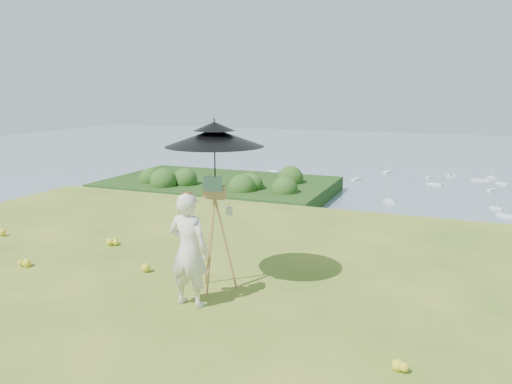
% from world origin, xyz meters
% --- Properties ---
extents(ground, '(14.00, 14.00, 0.00)m').
position_xyz_m(ground, '(0.00, 0.00, 0.00)').
color(ground, '#426B1E').
rests_on(ground, ground).
extents(shoreline_tier, '(170.00, 28.00, 8.00)m').
position_xyz_m(shoreline_tier, '(0.00, 75.00, -36.00)').
color(shoreline_tier, '#6A5F55').
rests_on(shoreline_tier, bay_water).
extents(bay_water, '(700.00, 700.00, 0.00)m').
position_xyz_m(bay_water, '(0.00, 240.00, -34.00)').
color(bay_water, slate).
rests_on(bay_water, ground).
extents(peninsula, '(90.00, 60.00, 12.00)m').
position_xyz_m(peninsula, '(-75.00, 155.00, -29.00)').
color(peninsula, black).
rests_on(peninsula, bay_water).
extents(slope_trees, '(110.00, 50.00, 6.00)m').
position_xyz_m(slope_trees, '(0.00, 35.00, -15.00)').
color(slope_trees, '#1F4615').
rests_on(slope_trees, forest_slope).
extents(harbor_town, '(110.00, 22.00, 5.00)m').
position_xyz_m(harbor_town, '(0.00, 75.00, -29.50)').
color(harbor_town, silver).
rests_on(harbor_town, shoreline_tier).
extents(moored_boats, '(140.00, 140.00, 0.70)m').
position_xyz_m(moored_boats, '(-12.50, 161.00, -33.65)').
color(moored_boats, white).
rests_on(moored_boats, bay_water).
extents(wildflowers, '(10.00, 10.50, 0.12)m').
position_xyz_m(wildflowers, '(0.00, 0.25, 0.06)').
color(wildflowers, yellow).
rests_on(wildflowers, ground).
extents(painter, '(0.57, 0.39, 1.52)m').
position_xyz_m(painter, '(0.53, 0.88, 0.76)').
color(painter, beige).
rests_on(painter, ground).
extents(field_easel, '(0.67, 0.67, 1.64)m').
position_xyz_m(field_easel, '(0.62, 1.49, 0.82)').
color(field_easel, olive).
rests_on(field_easel, ground).
extents(sun_umbrella, '(1.43, 1.43, 1.07)m').
position_xyz_m(sun_umbrella, '(0.62, 1.52, 1.89)').
color(sun_umbrella, black).
rests_on(sun_umbrella, field_easel).
extents(painter_cap, '(0.20, 0.24, 0.10)m').
position_xyz_m(painter_cap, '(0.53, 0.88, 1.48)').
color(painter_cap, '#DE7A7B').
rests_on(painter_cap, painter).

